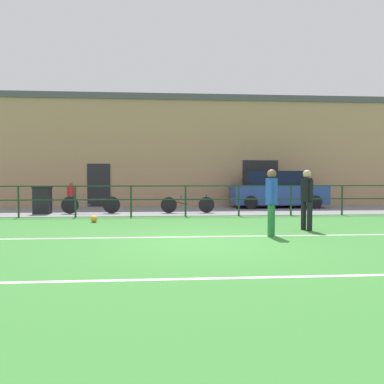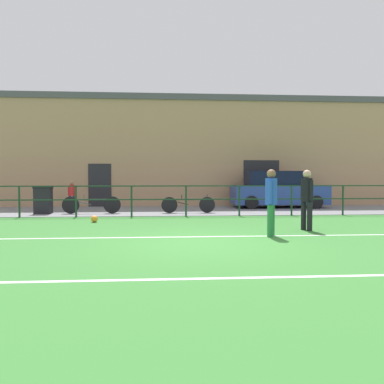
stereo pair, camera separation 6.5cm
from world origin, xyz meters
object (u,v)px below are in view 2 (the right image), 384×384
at_px(soccer_ball_match, 94,219).
at_px(player_striker, 271,198).
at_px(trash_bin_0, 43,200).
at_px(spectator_child, 72,193).
at_px(bicycle_parked_0, 188,205).
at_px(player_goalkeeper, 307,196).
at_px(parked_car_red, 278,190).
at_px(bicycle_parked_1, 91,205).

bearing_deg(soccer_ball_match, player_striker, -35.02).
xyz_separation_m(soccer_ball_match, trash_bin_0, (-2.48, 3.06, 0.45)).
distance_m(spectator_child, bicycle_parked_0, 5.46).
distance_m(player_goalkeeper, soccer_ball_match, 6.63).
bearing_deg(player_goalkeeper, bicycle_parked_0, 8.41).
relative_size(player_striker, bicycle_parked_0, 0.77).
bearing_deg(player_goalkeeper, player_striker, 108.15).
bearing_deg(soccer_ball_match, spectator_child, 109.75).
height_order(player_goalkeeper, trash_bin_0, player_goalkeeper).
height_order(player_striker, trash_bin_0, player_striker).
distance_m(spectator_child, parked_car_red, 9.43).
height_order(player_goalkeeper, bicycle_parked_0, player_goalkeeper).
relative_size(player_goalkeeper, bicycle_parked_1, 0.73).
xyz_separation_m(player_goalkeeper, bicycle_parked_0, (-2.90, 5.33, -0.59)).
height_order(parked_car_red, bicycle_parked_1, parked_car_red).
xyz_separation_m(player_goalkeeper, spectator_child, (-7.92, 7.42, -0.20)).
height_order(player_striker, bicycle_parked_0, player_striker).
height_order(spectator_child, parked_car_red, parked_car_red).
bearing_deg(bicycle_parked_1, trash_bin_0, 176.01).
height_order(bicycle_parked_0, trash_bin_0, trash_bin_0).
relative_size(soccer_ball_match, bicycle_parked_0, 0.10).
bearing_deg(trash_bin_0, spectator_child, 70.90).
height_order(player_goalkeeper, parked_car_red, parked_car_red).
bearing_deg(parked_car_red, soccer_ball_match, -144.43).
bearing_deg(soccer_ball_match, bicycle_parked_1, 101.49).
bearing_deg(player_striker, trash_bin_0, -106.75).
height_order(player_striker, soccer_ball_match, player_striker).
xyz_separation_m(player_goalkeeper, parked_car_red, (1.49, 7.85, -0.12)).
relative_size(bicycle_parked_0, bicycle_parked_1, 0.94).
bearing_deg(parked_car_red, bicycle_parked_0, -150.17).
xyz_separation_m(bicycle_parked_0, bicycle_parked_1, (-3.82, -0.00, 0.02)).
distance_m(soccer_ball_match, parked_car_red, 9.39).
bearing_deg(soccer_ball_match, bicycle_parked_0, 42.25).
bearing_deg(bicycle_parked_1, soccer_ball_match, -78.51).
bearing_deg(bicycle_parked_1, bicycle_parked_0, 0.00).
relative_size(soccer_ball_match, trash_bin_0, 0.21).
xyz_separation_m(player_striker, trash_bin_0, (-7.33, 6.46, -0.38)).
xyz_separation_m(player_goalkeeper, soccer_ball_match, (-6.12, 2.40, -0.83)).
bearing_deg(bicycle_parked_0, soccer_ball_match, -137.75).
xyz_separation_m(soccer_ball_match, parked_car_red, (7.61, 5.45, 0.71)).
xyz_separation_m(parked_car_red, bicycle_parked_0, (-4.39, -2.52, -0.47)).
distance_m(soccer_ball_match, trash_bin_0, 3.96).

